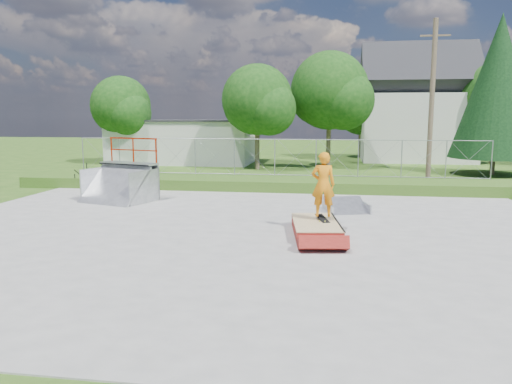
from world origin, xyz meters
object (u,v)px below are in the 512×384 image
quarter_pipe (117,171)px  skater (323,187)px  flat_bank_ramp (346,206)px  grind_box (316,228)px

quarter_pipe → skater: (8.19, -4.18, 0.12)m
quarter_pipe → flat_bank_ramp: (8.98, -0.78, -1.04)m
grind_box → flat_bank_ramp: 3.76m
grind_box → skater: (0.18, 0.24, 1.18)m
grind_box → skater: skater is taller
skater → grind_box: bearing=49.3°
grind_box → flat_bank_ramp: size_ratio=1.86×
flat_bank_ramp → skater: size_ratio=0.79×
grind_box → quarter_pipe: bearing=143.5°
skater → flat_bank_ramp: bearing=-106.1°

